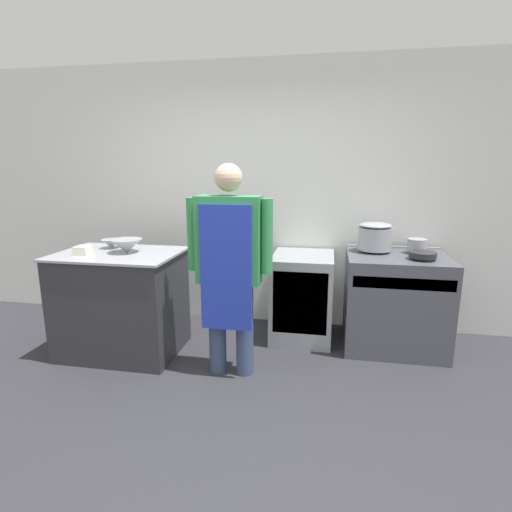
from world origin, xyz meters
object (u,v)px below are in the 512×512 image
(plastic_tub, at_px, (83,250))
(person_cook, at_px, (229,258))
(saute_pan, at_px, (423,255))
(stock_pot, at_px, (375,236))
(fridge_unit, at_px, (302,296))
(stove, at_px, (395,301))
(sauce_pot, at_px, (417,245))
(mixing_bowl, at_px, (126,246))

(plastic_tub, bearing_deg, person_cook, -3.84)
(saute_pan, bearing_deg, stock_pot, 145.73)
(fridge_unit, height_order, stock_pot, stock_pot)
(stove, xyz_separation_m, fridge_unit, (-0.86, 0.06, -0.02))
(sauce_pot, bearing_deg, stock_pot, 180.00)
(person_cook, height_order, mixing_bowl, person_cook)
(person_cook, relative_size, sauce_pot, 9.80)
(person_cook, xyz_separation_m, sauce_pot, (1.56, 0.90, -0.01))
(person_cook, bearing_deg, sauce_pot, 29.99)
(fridge_unit, relative_size, mixing_bowl, 3.07)
(sauce_pot, bearing_deg, fridge_unit, -176.01)
(fridge_unit, distance_m, person_cook, 1.12)
(mixing_bowl, relative_size, stock_pot, 0.89)
(fridge_unit, distance_m, plastic_tub, 2.05)
(stock_pot, relative_size, sauce_pot, 1.78)
(mixing_bowl, distance_m, stock_pot, 2.26)
(plastic_tub, height_order, saute_pan, plastic_tub)
(fridge_unit, bearing_deg, person_cook, -122.19)
(stock_pot, distance_m, saute_pan, 0.47)
(sauce_pot, bearing_deg, stove, -143.85)
(person_cook, bearing_deg, stove, 29.13)
(person_cook, xyz_separation_m, stock_pot, (1.18, 0.90, 0.06))
(stove, bearing_deg, sauce_pot, 36.15)
(mixing_bowl, height_order, sauce_pot, mixing_bowl)
(mixing_bowl, distance_m, sauce_pot, 2.63)
(stove, distance_m, stock_pot, 0.63)
(person_cook, distance_m, stock_pot, 1.48)
(person_cook, distance_m, plastic_tub, 1.32)
(person_cook, distance_m, mixing_bowl, 1.01)
(saute_pan, bearing_deg, mixing_bowl, -170.83)
(fridge_unit, height_order, sauce_pot, sauce_pot)
(stock_pot, distance_m, sauce_pot, 0.39)
(fridge_unit, xyz_separation_m, mixing_bowl, (-1.50, -0.60, 0.57))
(stove, relative_size, sauce_pot, 5.20)
(person_cook, bearing_deg, stock_pot, 37.35)
(fridge_unit, relative_size, person_cook, 0.49)
(fridge_unit, bearing_deg, stove, -3.88)
(plastic_tub, xyz_separation_m, sauce_pot, (2.87, 0.81, -0.01))
(fridge_unit, xyz_separation_m, plastic_tub, (-1.83, -0.74, 0.54))
(mixing_bowl, xyz_separation_m, sauce_pot, (2.54, 0.67, -0.03))
(fridge_unit, distance_m, saute_pan, 1.17)
(person_cook, relative_size, saute_pan, 7.33)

